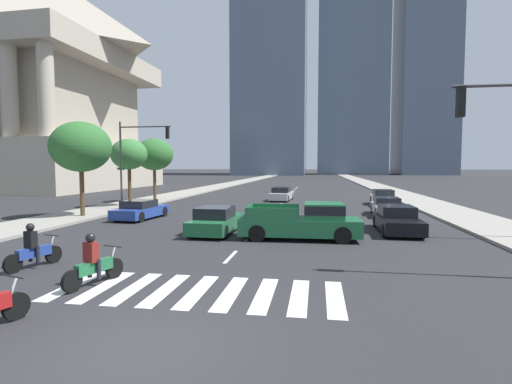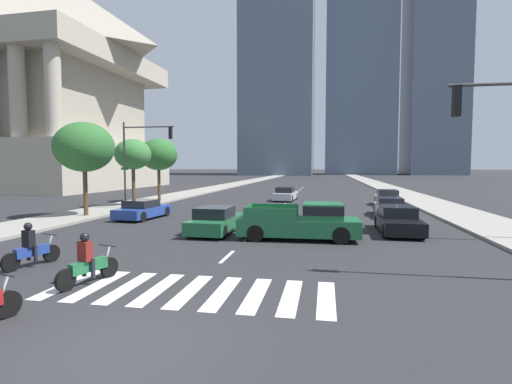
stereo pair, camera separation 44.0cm
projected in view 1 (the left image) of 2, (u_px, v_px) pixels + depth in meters
name	position (u px, v px, depth m)	size (l,w,h in m)	color
ground_plane	(144.00, 348.00, 7.15)	(800.00, 800.00, 0.00)	#28282B
sidewalk_east	(424.00, 203.00, 34.76)	(4.00, 260.00, 0.15)	gray
sidewalk_west	(157.00, 199.00, 38.67)	(4.00, 260.00, 0.15)	gray
crosswalk_near	(198.00, 291.00, 10.38)	(7.65, 2.83, 0.01)	silver
lane_divider_center	(285.00, 200.00, 37.98)	(0.14, 50.00, 0.01)	silver
motorcycle_lead	(94.00, 265.00, 10.89)	(0.89, 2.03, 1.49)	black
motorcycle_third	(33.00, 250.00, 12.73)	(0.83, 2.01, 1.49)	black
pickup_truck	(306.00, 222.00, 17.73)	(5.48, 2.22, 1.67)	#1E6038
sedan_blue_0	(141.00, 210.00, 24.58)	(2.20, 4.45, 1.21)	navy
sedan_black_1	(397.00, 220.00, 19.68)	(1.95, 4.72, 1.33)	black
sedan_silver_2	(387.00, 207.00, 26.33)	(1.98, 4.54, 1.21)	#B7BABF
sedan_silver_3	(282.00, 194.00, 37.80)	(2.08, 4.86, 1.30)	#B7BABF
sedan_green_4	(216.00, 221.00, 19.31)	(2.00, 4.36, 1.33)	#1E6038
sedan_white_5	(383.00, 198.00, 33.36)	(1.89, 4.59, 1.32)	silver
traffic_signal_far	(138.00, 150.00, 28.77)	(4.24, 0.28, 6.48)	#333335
street_tree_nearest	(81.00, 147.00, 24.77)	(3.76, 3.76, 6.02)	#4C3823
street_tree_second	(129.00, 155.00, 31.12)	(2.88, 2.88, 5.37)	#4C3823
street_tree_third	(154.00, 155.00, 35.93)	(3.46, 3.46, 5.74)	#4C3823
war_memorial	(34.00, 75.00, 57.82)	(28.75, 28.75, 33.09)	#B2A893
office_tower_left_skyline	(271.00, 32.00, 144.02)	(26.16, 23.10, 113.86)	slate
office_tower_center_skyline	(352.00, 32.00, 157.84)	(26.59, 27.68, 116.15)	slate
office_tower_right_skyline	(426.00, 20.00, 150.65)	(20.25, 25.26, 128.70)	slate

